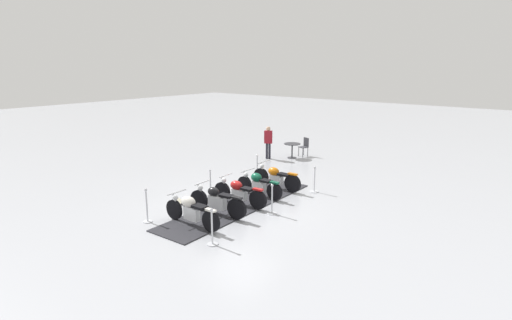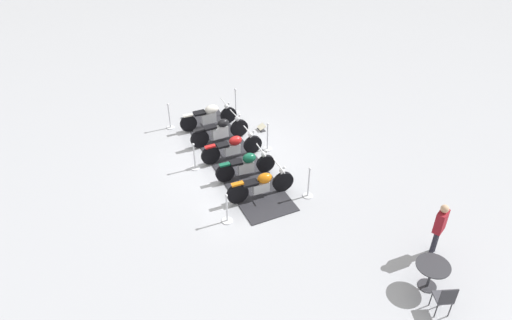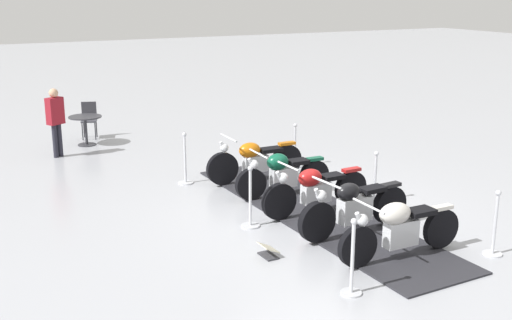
{
  "view_description": "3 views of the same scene",
  "coord_description": "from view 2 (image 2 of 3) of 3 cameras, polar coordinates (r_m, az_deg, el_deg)",
  "views": [
    {
      "loc": [
        10.11,
        8.74,
        4.84
      ],
      "look_at": [
        -2.51,
        -1.25,
        0.97
      ],
      "focal_mm": 28.29,
      "sensor_mm": 36.0,
      "label": 1
    },
    {
      "loc": [
        -12.92,
        4.6,
        9.72
      ],
      "look_at": [
        -1.47,
        -0.28,
        0.82
      ],
      "focal_mm": 33.6,
      "sensor_mm": 36.0,
      "label": 2
    },
    {
      "loc": [
        9.48,
        -6.05,
        4.07
      ],
      "look_at": [
        -1.28,
        -0.58,
        0.78
      ],
      "focal_mm": 45.13,
      "sensor_mm": 36.0,
      "label": 3
    }
  ],
  "objects": [
    {
      "name": "stanchion_right_mid",
      "position": [
        17.07,
        1.38,
        2.28
      ],
      "size": [
        0.33,
        0.33,
        1.1
      ],
      "color": "silver",
      "rests_on": "ground_plane"
    },
    {
      "name": "info_placard",
      "position": [
        18.32,
        0.66,
        3.79
      ],
      "size": [
        0.36,
        0.26,
        0.21
      ],
      "rotation": [
        0.0,
        0.0,
        3.17
      ],
      "color": "#333338",
      "rests_on": "ground_plane"
    },
    {
      "name": "ground_plane",
      "position": [
        16.81,
        -2.83,
        0.19
      ],
      "size": [
        80.0,
        80.0,
        0.0
      ],
      "primitive_type": "plane",
      "color": "#A8AAB2"
    },
    {
      "name": "bystander_person",
      "position": [
        13.58,
        21.04,
        -7.26
      ],
      "size": [
        0.38,
        0.46,
        1.69
      ],
      "rotation": [
        0.0,
        0.0,
        0.49
      ],
      "color": "#23232D",
      "rests_on": "ground_plane"
    },
    {
      "name": "stanchion_right_front",
      "position": [
        15.02,
        6.26,
        -3.2
      ],
      "size": [
        0.32,
        0.32,
        1.11
      ],
      "color": "silver",
      "rests_on": "ground_plane"
    },
    {
      "name": "display_platform",
      "position": [
        16.8,
        -2.83,
        0.24
      ],
      "size": [
        6.87,
        1.83,
        0.03
      ],
      "primitive_type": "cube",
      "rotation": [
        0.0,
        0.0,
        0.03
      ],
      "color": "#28282D",
      "rests_on": "ground_plane"
    },
    {
      "name": "stanchion_left_rear",
      "position": [
        18.61,
        -10.24,
        4.75
      ],
      "size": [
        0.31,
        0.31,
        1.06
      ],
      "color": "silver",
      "rests_on": "ground_plane"
    },
    {
      "name": "motorcycle_maroon",
      "position": [
        16.54,
        -2.77,
        1.59
      ],
      "size": [
        0.68,
        2.25,
        0.98
      ],
      "rotation": [
        0.0,
        0.0,
        -1.53
      ],
      "color": "black",
      "rests_on": "display_platform"
    },
    {
      "name": "cafe_table",
      "position": [
        12.94,
        20.21,
        -12.24
      ],
      "size": [
        0.85,
        0.85,
        0.77
      ],
      "color": "#2D2D33",
      "rests_on": "ground_plane"
    },
    {
      "name": "stanchion_left_mid",
      "position": [
        16.26,
        -7.32,
        -0.04
      ],
      "size": [
        0.32,
        0.32,
        1.02
      ],
      "color": "silver",
      "rests_on": "ground_plane"
    },
    {
      "name": "stanchion_right_rear",
      "position": [
        19.32,
        -2.43,
        6.65
      ],
      "size": [
        0.29,
        0.29,
        1.1
      ],
      "color": "silver",
      "rests_on": "ground_plane"
    },
    {
      "name": "motorcycle_copper",
      "position": [
        14.83,
        0.67,
        -2.92
      ],
      "size": [
        0.79,
        2.22,
        1.01
      ],
      "rotation": [
        0.0,
        0.0,
        -1.58
      ],
      "color": "black",
      "rests_on": "display_platform"
    },
    {
      "name": "motorcycle_cream",
      "position": [
        18.37,
        -5.55,
        5.32
      ],
      "size": [
        0.75,
        2.25,
        0.94
      ],
      "rotation": [
        0.0,
        0.0,
        -1.57
      ],
      "color": "black",
      "rests_on": "display_platform"
    },
    {
      "name": "stanchion_left_front",
      "position": [
        14.11,
        -3.46,
        -6.33
      ],
      "size": [
        0.35,
        0.35,
        1.02
      ],
      "color": "silver",
      "rests_on": "ground_plane"
    },
    {
      "name": "motorcycle_black",
      "position": [
        17.45,
        -4.27,
        3.51
      ],
      "size": [
        0.75,
        2.26,
        1.0
      ],
      "rotation": [
        0.0,
        0.0,
        -1.49
      ],
      "color": "black",
      "rests_on": "display_platform"
    },
    {
      "name": "cafe_chair_near_table",
      "position": [
        12.47,
        21.55,
        -15.03
      ],
      "size": [
        0.51,
        0.51,
        0.99
      ],
      "rotation": [
        0.0,
        0.0,
        -0.33
      ],
      "color": "#2D2D33",
      "rests_on": "ground_plane"
    },
    {
      "name": "motorcycle_forest",
      "position": [
        15.67,
        -1.14,
        -0.57
      ],
      "size": [
        0.78,
        2.06,
        0.92
      ],
      "rotation": [
        0.0,
        0.0,
        -1.59
      ],
      "color": "black",
      "rests_on": "display_platform"
    }
  ]
}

